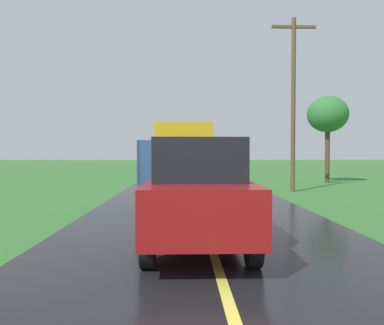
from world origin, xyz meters
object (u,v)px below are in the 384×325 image
at_px(banana_truck_near, 183,162).
at_px(roadside_tree_near_left, 328,115).
at_px(following_car, 197,191).
at_px(utility_pole_roadside, 293,99).

relative_size(banana_truck_near, roadside_tree_near_left, 1.11).
bearing_deg(following_car, banana_truck_near, 92.48).
bearing_deg(utility_pole_roadside, following_car, -116.10).
bearing_deg(banana_truck_near, roadside_tree_near_left, 45.60).
relative_size(banana_truck_near, utility_pole_roadside, 0.73).
distance_m(banana_truck_near, following_car, 5.99).
distance_m(banana_truck_near, roadside_tree_near_left, 12.82).
bearing_deg(utility_pole_roadside, roadside_tree_near_left, 54.05).
height_order(utility_pole_roadside, following_car, utility_pole_roadside).
bearing_deg(banana_truck_near, following_car, -87.52).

